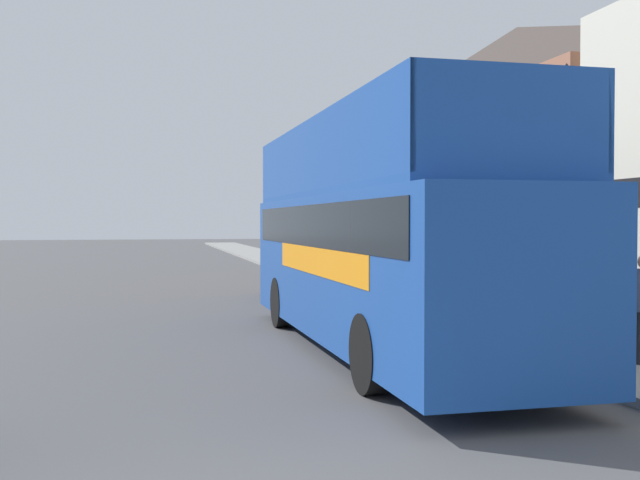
{
  "coord_description": "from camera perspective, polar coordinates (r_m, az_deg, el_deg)",
  "views": [
    {
      "loc": [
        -0.6,
        -4.35,
        2.27
      ],
      "look_at": [
        2.15,
        7.51,
        1.97
      ],
      "focal_mm": 42.0,
      "sensor_mm": 36.0,
      "label": 1
    }
  ],
  "objects": [
    {
      "name": "lamp_post_second",
      "position": [
        20.82,
        4.49,
        3.86
      ],
      "size": [
        0.35,
        0.35,
        4.34
      ],
      "color": "black",
      "rests_on": "sidewalk"
    },
    {
      "name": "sidewalk",
      "position": [
        23.6,
        4.9,
        -3.94
      ],
      "size": [
        3.01,
        108.0,
        0.14
      ],
      "color": "gray",
      "rests_on": "ground_plane"
    },
    {
      "name": "brick_terrace_rear",
      "position": [
        25.34,
        14.71,
        5.95
      ],
      "size": [
        6.0,
        16.12,
        8.59
      ],
      "color": "#9E664C",
      "rests_on": "ground_plane"
    },
    {
      "name": "tour_bus",
      "position": [
        13.22,
        4.24,
        -0.74
      ],
      "size": [
        2.57,
        10.69,
        4.02
      ],
      "rotation": [
        0.0,
        0.0,
        0.01
      ],
      "color": "#19479E",
      "rests_on": "ground_plane"
    },
    {
      "name": "lamp_post_nearest",
      "position": [
        11.83,
        18.22,
        6.12
      ],
      "size": [
        0.35,
        0.35,
        4.49
      ],
      "color": "black",
      "rests_on": "sidewalk"
    },
    {
      "name": "ground_plane",
      "position": [
        25.46,
        -11.7,
        -3.73
      ],
      "size": [
        144.0,
        144.0,
        0.0
      ],
      "primitive_type": "plane",
      "color": "#4C4C4F"
    },
    {
      "name": "parked_car_ahead_of_bus",
      "position": [
        21.51,
        -0.68,
        -2.67
      ],
      "size": [
        1.96,
        4.47,
        1.57
      ],
      "rotation": [
        0.0,
        0.0,
        0.03
      ],
      "color": "navy",
      "rests_on": "ground_plane"
    }
  ]
}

